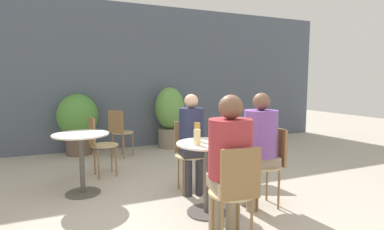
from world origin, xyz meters
name	(u,v)px	position (x,y,z in m)	size (l,w,h in m)	color
ground_plane	(193,223)	(0.00, 0.00, 0.00)	(20.00, 20.00, 0.00)	#B2A899
storefront_wall	(122,76)	(0.00, 3.74, 1.50)	(10.00, 0.06, 3.00)	#4C5666
cafe_table_near	(207,164)	(0.23, 0.16, 0.53)	(0.64, 0.64, 0.76)	#514C47
cafe_table_far	(81,151)	(-0.95, 1.26, 0.54)	(0.67, 0.67, 0.76)	#514C47
bistro_chair_0	(236,187)	(0.13, -0.58, 0.54)	(0.39, 0.41, 0.88)	tan
bistro_chair_1	(270,159)	(0.97, 0.06, 0.54)	(0.41, 0.39, 0.88)	tan
bistro_chair_2	(189,148)	(0.33, 0.89, 0.54)	(0.39, 0.41, 0.88)	tan
bistro_chair_3	(119,129)	(-0.22, 2.88, 0.54)	(0.45, 0.44, 0.88)	tan
bistro_chair_4	(239,141)	(1.17, 1.03, 0.54)	(0.42, 0.44, 0.88)	tan
bistro_chair_5	(99,141)	(-0.69, 1.88, 0.54)	(0.41, 0.39, 0.88)	tan
seated_person_0	(229,157)	(0.15, -0.44, 0.76)	(0.37, 0.40, 1.28)	gray
seated_person_1	(259,140)	(0.83, 0.08, 0.75)	(0.39, 0.37, 1.27)	gray
seated_person_2	(192,134)	(0.31, 0.75, 0.74)	(0.30, 0.33, 1.24)	#2D2D33
beer_glass_0	(197,137)	(0.09, 0.10, 0.84)	(0.07, 0.07, 0.16)	beige
beer_glass_1	(220,135)	(0.31, 0.03, 0.85)	(0.06, 0.06, 0.19)	#DBC65B
beer_glass_2	(217,133)	(0.37, 0.20, 0.84)	(0.06, 0.06, 0.17)	#B28433
beer_glass_3	(197,132)	(0.18, 0.30, 0.86)	(0.07, 0.07, 0.20)	#B28433
potted_plant_0	(78,120)	(-0.90, 3.44, 0.67)	(0.75, 0.75, 1.16)	brown
potted_plant_1	(170,115)	(0.92, 3.37, 0.69)	(0.62, 0.62, 1.28)	slate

